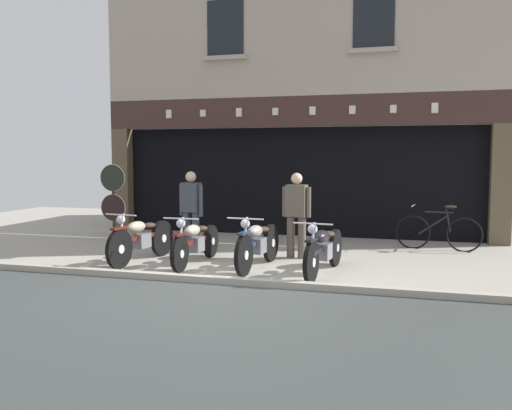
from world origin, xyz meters
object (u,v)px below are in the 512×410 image
at_px(tyre_sign_pole, 113,194).
at_px(leaning_bicycle, 439,232).
at_px(motorcycle_center_right, 324,248).
at_px(advert_board_near, 354,172).
at_px(motorcycle_center_left, 196,241).
at_px(motorcycle_center, 258,243).
at_px(motorcycle_left, 141,238).
at_px(shopkeeper_center, 296,211).
at_px(salesman_left, 191,207).

distance_m(tyre_sign_pole, leaning_bicycle, 7.13).
relative_size(motorcycle_center_right, advert_board_near, 1.89).
xyz_separation_m(motorcycle_center_left, motorcycle_center, (1.15, -0.02, 0.02)).
bearing_deg(motorcycle_left, motorcycle_center_right, -175.46).
xyz_separation_m(motorcycle_left, leaning_bicycle, (5.23, 2.83, -0.06)).
height_order(shopkeeper_center, advert_board_near, advert_board_near).
bearing_deg(shopkeeper_center, motorcycle_left, 31.23).
height_order(motorcycle_left, tyre_sign_pole, tyre_sign_pole).
bearing_deg(motorcycle_left, salesman_left, -99.19).
xyz_separation_m(salesman_left, tyre_sign_pole, (-2.24, 0.79, 0.17)).
xyz_separation_m(shopkeeper_center, leaning_bicycle, (2.62, 1.66, -0.51)).
relative_size(motorcycle_center_right, tyre_sign_pole, 1.20).
height_order(shopkeeper_center, tyre_sign_pole, tyre_sign_pole).
relative_size(advert_board_near, leaning_bicycle, 0.65).
bearing_deg(advert_board_near, motorcycle_center_left, -119.97).
relative_size(motorcycle_center_right, shopkeeper_center, 1.30).
bearing_deg(motorcycle_center, tyre_sign_pole, -23.56).
bearing_deg(motorcycle_center, motorcycle_center_left, 3.39).
bearing_deg(motorcycle_center_left, leaning_bicycle, -145.94).
distance_m(motorcycle_center, leaning_bicycle, 4.14).
xyz_separation_m(motorcycle_center_left, advert_board_near, (2.34, 4.07, 1.13)).
relative_size(shopkeeper_center, advert_board_near, 1.45).
relative_size(salesman_left, shopkeeper_center, 1.00).
height_order(motorcycle_center, advert_board_near, advert_board_near).
bearing_deg(motorcycle_left, shopkeeper_center, -149.19).
relative_size(motorcycle_center_left, motorcycle_center, 1.01).
bearing_deg(shopkeeper_center, tyre_sign_pole, -5.72).
height_order(motorcycle_center_left, leaning_bicycle, leaning_bicycle).
bearing_deg(salesman_left, tyre_sign_pole, -6.18).
bearing_deg(advert_board_near, shopkeeper_center, -104.44).
xyz_separation_m(motorcycle_left, advert_board_near, (3.37, 4.13, 1.11)).
height_order(motorcycle_left, leaning_bicycle, motorcycle_left).
bearing_deg(salesman_left, motorcycle_center, 156.11).
xyz_separation_m(motorcycle_left, salesman_left, (0.40, 1.39, 0.45)).
bearing_deg(motorcycle_left, motorcycle_center_left, -169.81).
height_order(advert_board_near, leaning_bicycle, advert_board_near).
xyz_separation_m(motorcycle_center_left, salesman_left, (-0.63, 1.33, 0.47)).
height_order(motorcycle_center_right, shopkeeper_center, shopkeeper_center).
distance_m(motorcycle_center, advert_board_near, 4.40).
relative_size(motorcycle_center, motorcycle_center_right, 0.96).
bearing_deg(advert_board_near, salesman_left, -137.41).
distance_m(motorcycle_center, salesman_left, 2.28).
distance_m(motorcycle_center_left, leaning_bicycle, 5.03).
bearing_deg(motorcycle_center_right, leaning_bicycle, -116.03).
height_order(tyre_sign_pole, advert_board_near, advert_board_near).
xyz_separation_m(motorcycle_center_right, tyre_sign_pole, (-5.17, 2.31, 0.63)).
bearing_deg(shopkeeper_center, motorcycle_center_left, 42.06).
bearing_deg(motorcycle_center_left, motorcycle_center, 179.54).
height_order(motorcycle_left, advert_board_near, advert_board_near).
xyz_separation_m(motorcycle_left, tyre_sign_pole, (-1.84, 2.18, 0.62)).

